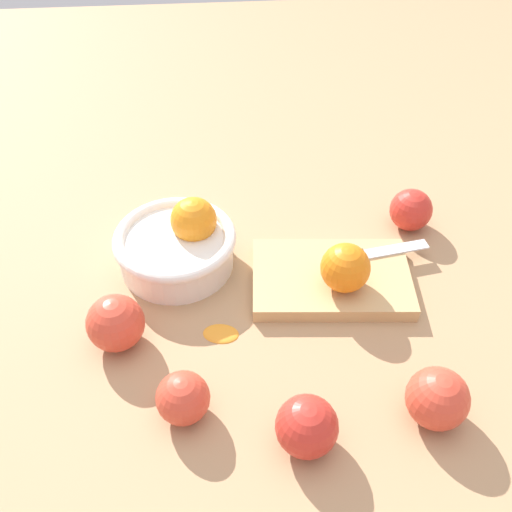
% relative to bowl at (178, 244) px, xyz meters
% --- Properties ---
extents(ground_plane, '(2.40, 2.40, 0.00)m').
position_rel_bowl_xyz_m(ground_plane, '(0.13, -0.12, -0.04)').
color(ground_plane, tan).
extents(bowl, '(0.19, 0.19, 0.11)m').
position_rel_bowl_xyz_m(bowl, '(0.00, 0.00, 0.00)').
color(bowl, white).
rests_on(bowl, ground_plane).
extents(cutting_board, '(0.25, 0.17, 0.02)m').
position_rel_bowl_xyz_m(cutting_board, '(0.23, -0.07, -0.03)').
color(cutting_board, tan).
rests_on(cutting_board, ground_plane).
extents(orange_on_board, '(0.07, 0.07, 0.07)m').
position_rel_bowl_xyz_m(orange_on_board, '(0.25, -0.09, 0.02)').
color(orange_on_board, orange).
rests_on(orange_on_board, cutting_board).
extents(knife, '(0.16, 0.04, 0.01)m').
position_rel_bowl_xyz_m(knife, '(0.30, -0.03, -0.01)').
color(knife, silver).
rests_on(knife, cutting_board).
extents(apple_back_right, '(0.07, 0.07, 0.07)m').
position_rel_bowl_xyz_m(apple_back_right, '(0.39, 0.06, -0.01)').
color(apple_back_right, red).
rests_on(apple_back_right, ground_plane).
extents(apple_front_right, '(0.08, 0.08, 0.08)m').
position_rel_bowl_xyz_m(apple_front_right, '(0.32, -0.30, -0.00)').
color(apple_front_right, '#D6422D').
rests_on(apple_front_right, ground_plane).
extents(apple_front_left, '(0.07, 0.07, 0.07)m').
position_rel_bowl_xyz_m(apple_front_left, '(0.01, -0.28, -0.01)').
color(apple_front_left, '#D6422D').
rests_on(apple_front_left, ground_plane).
extents(apple_front_left_2, '(0.08, 0.08, 0.08)m').
position_rel_bowl_xyz_m(apple_front_left_2, '(-0.08, -0.15, -0.00)').
color(apple_front_left_2, '#D6422D').
rests_on(apple_front_left_2, ground_plane).
extents(apple_front_center, '(0.08, 0.08, 0.08)m').
position_rel_bowl_xyz_m(apple_front_center, '(0.16, -0.33, -0.00)').
color(apple_front_center, red).
rests_on(apple_front_center, ground_plane).
extents(citrus_peel, '(0.06, 0.05, 0.01)m').
position_rel_bowl_xyz_m(citrus_peel, '(0.06, -0.15, -0.04)').
color(citrus_peel, orange).
rests_on(citrus_peel, ground_plane).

